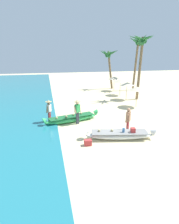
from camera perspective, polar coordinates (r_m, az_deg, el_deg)
The scene contains 14 objects.
ground_plane at distance 12.03m, azimuth 7.92°, elevation -6.23°, with size 80.00×80.00×0.00m, color beige.
boat_white_foreground at distance 11.12m, azimuth 9.28°, elevation -6.95°, with size 4.28×1.63×0.75m.
boat_green_midground at distance 13.68m, azimuth -5.56°, elevation -2.02°, with size 4.32×1.79×0.74m.
person_vendor_hatted at distance 13.00m, azimuth -3.79°, elevation 0.58°, with size 0.56×0.47×1.77m.
person_tourist_customer at distance 11.70m, azimuth 11.89°, elevation -2.22°, with size 0.51×0.55×1.66m.
person_vendor_assistant at distance 13.44m, azimuth -12.45°, elevation 0.67°, with size 0.46×0.57×1.73m.
parasol_row_0 at distance 17.75m, azimuth 14.61°, elevation 7.06°, with size 1.60×1.60×1.91m.
parasol_row_1 at distance 20.41m, azimuth 11.58°, elevation 8.59°, with size 1.60×1.60×1.91m.
parasol_row_2 at distance 22.57m, azimuth 9.59°, elevation 9.54°, with size 1.60×1.60×1.91m.
parasol_row_3 at distance 25.20m, azimuth 7.67°, elevation 10.45°, with size 1.60×1.60×1.91m.
palm_tree_tall_inland at distance 20.70m, azimuth 15.90°, elevation 18.99°, with size 2.95×2.44×6.78m.
palm_tree_leaning_seaward at distance 26.31m, azimuth 14.67°, elevation 18.75°, with size 2.73×2.64×7.02m.
palm_tree_mid_cluster at distance 26.57m, azimuth 6.02°, elevation 16.67°, with size 2.80×2.53×5.50m.
cooler_box at distance 10.26m, azimuth -0.49°, elevation -9.45°, with size 0.41×0.28×0.32m, color #C63838.
Camera 1 is at (-4.06, -10.24, 4.83)m, focal length 29.44 mm.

